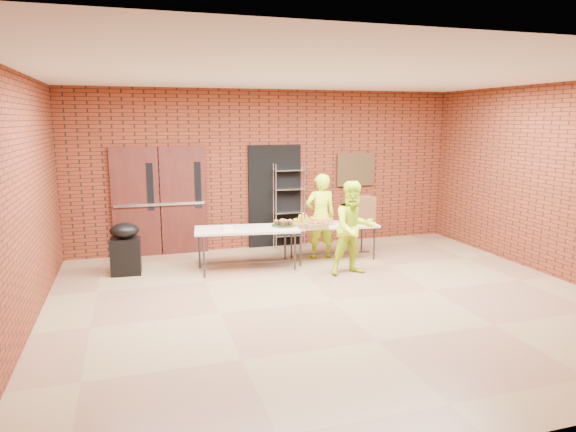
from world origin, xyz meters
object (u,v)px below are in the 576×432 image
object	(u,v)px
volunteer_woman	(321,216)
table_left	(247,232)
covered_grill	(125,248)
volunteer_man	(354,228)
table_right	(333,227)
wire_rack	(289,205)
coffee_dispenser	(364,209)

from	to	relation	value
volunteer_woman	table_left	bearing A→B (deg)	13.44
table_left	volunteer_woman	xyz separation A→B (m)	(1.50, 0.33, 0.13)
covered_grill	volunteer_man	distance (m)	3.89
table_right	volunteer_man	xyz separation A→B (m)	(-0.03, -0.99, 0.18)
table_right	volunteer_man	size ratio (longest dim) A/B	1.07
volunteer_woman	covered_grill	bearing A→B (deg)	1.17
wire_rack	volunteer_woman	size ratio (longest dim) A/B	1.08
volunteer_man	covered_grill	bearing A→B (deg)	160.41
covered_grill	volunteer_woman	xyz separation A→B (m)	(3.54, 0.01, 0.36)
table_left	volunteer_woman	world-z (taller)	volunteer_woman
wire_rack	coffee_dispenser	size ratio (longest dim) A/B	3.59
volunteer_man	volunteer_woman	bearing A→B (deg)	95.54
table_left	wire_rack	bearing A→B (deg)	56.31
table_left	volunteer_woman	size ratio (longest dim) A/B	1.16
coffee_dispenser	table_right	bearing A→B (deg)	-174.25
coffee_dispenser	volunteer_woman	world-z (taller)	volunteer_woman
table_right	volunteer_woman	size ratio (longest dim) A/B	1.06
wire_rack	covered_grill	bearing A→B (deg)	-160.68
covered_grill	wire_rack	bearing A→B (deg)	20.83
wire_rack	volunteer_woman	distance (m)	1.06
table_right	coffee_dispenser	bearing A→B (deg)	11.87
table_left	covered_grill	xyz separation A→B (m)	(-2.04, 0.32, -0.23)
table_left	covered_grill	bearing A→B (deg)	178.99
wire_rack	table_left	distance (m)	1.81
wire_rack	coffee_dispenser	world-z (taller)	wire_rack
covered_grill	volunteer_man	world-z (taller)	volunteer_man
coffee_dispenser	volunteer_woman	size ratio (longest dim) A/B	0.30
wire_rack	covered_grill	xyz separation A→B (m)	(-3.24, -1.03, -0.42)
table_left	volunteer_woman	distance (m)	1.55
wire_rack	volunteer_woman	xyz separation A→B (m)	(0.31, -1.02, -0.06)
table_left	table_right	xyz separation A→B (m)	(1.69, 0.17, -0.05)
table_right	wire_rack	bearing A→B (deg)	118.80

